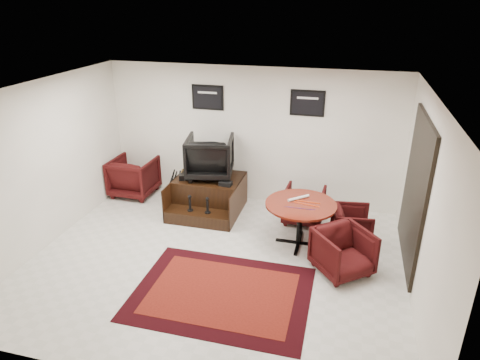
% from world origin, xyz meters
% --- Properties ---
extents(ground, '(6.00, 6.00, 0.00)m').
position_xyz_m(ground, '(0.00, 0.00, 0.00)').
color(ground, silver).
rests_on(ground, ground).
extents(room_shell, '(6.02, 5.02, 2.81)m').
position_xyz_m(room_shell, '(0.41, 0.12, 1.79)').
color(room_shell, white).
rests_on(room_shell, ground).
extents(area_rug, '(2.56, 1.92, 0.01)m').
position_xyz_m(area_rug, '(0.34, -0.75, 0.01)').
color(area_rug, black).
rests_on(area_rug, ground).
extents(shine_podium, '(1.33, 1.37, 0.68)m').
position_xyz_m(shine_podium, '(-0.70, 1.77, 0.32)').
color(shine_podium, black).
rests_on(shine_podium, ground).
extents(shine_chair, '(1.03, 0.99, 0.92)m').
position_xyz_m(shine_chair, '(-0.70, 1.91, 1.14)').
color(shine_chair, black).
rests_on(shine_chair, shine_podium).
extents(shoes_pair, '(0.32, 0.36, 0.11)m').
position_xyz_m(shoes_pair, '(-1.15, 1.68, 0.74)').
color(shoes_pair, black).
rests_on(shoes_pair, shine_podium).
extents(polish_kit, '(0.25, 0.18, 0.08)m').
position_xyz_m(polish_kit, '(-0.27, 1.54, 0.72)').
color(polish_kit, black).
rests_on(polish_kit, shine_podium).
extents(umbrella_black, '(0.33, 0.12, 0.88)m').
position_xyz_m(umbrella_black, '(-1.50, 1.68, 0.44)').
color(umbrella_black, black).
rests_on(umbrella_black, ground).
extents(umbrella_hooked, '(0.31, 0.12, 0.83)m').
position_xyz_m(umbrella_hooked, '(-1.47, 1.73, 0.41)').
color(umbrella_hooked, black).
rests_on(umbrella_hooked, ground).
extents(armchair_side, '(0.90, 0.84, 0.91)m').
position_xyz_m(armchair_side, '(-2.51, 2.08, 0.46)').
color(armchair_side, black).
rests_on(armchair_side, ground).
extents(meeting_table, '(1.21, 1.21, 0.79)m').
position_xyz_m(meeting_table, '(1.25, 0.91, 0.70)').
color(meeting_table, '#4D110B').
rests_on(meeting_table, ground).
extents(table_chair_back, '(0.77, 0.73, 0.76)m').
position_xyz_m(table_chair_back, '(1.23, 1.77, 0.38)').
color(table_chair_back, black).
rests_on(table_chair_back, ground).
extents(table_chair_window, '(0.70, 0.74, 0.68)m').
position_xyz_m(table_chair_window, '(2.13, 1.29, 0.34)').
color(table_chair_window, black).
rests_on(table_chair_window, ground).
extents(table_chair_corner, '(1.06, 1.05, 0.80)m').
position_xyz_m(table_chair_corner, '(2.01, 0.25, 0.40)').
color(table_chair_corner, black).
rests_on(table_chair_corner, ground).
extents(paper_roll, '(0.34, 0.32, 0.05)m').
position_xyz_m(paper_roll, '(1.19, 1.06, 0.82)').
color(paper_roll, silver).
rests_on(paper_roll, meeting_table).
extents(table_clutter, '(0.57, 0.30, 0.01)m').
position_xyz_m(table_clutter, '(1.32, 0.88, 0.80)').
color(table_clutter, '#F3450D').
rests_on(table_clutter, meeting_table).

